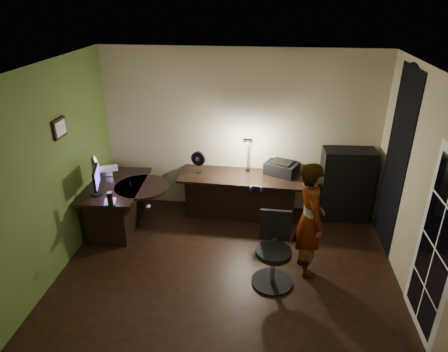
# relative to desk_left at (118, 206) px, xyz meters

# --- Properties ---
(floor) EXTENTS (4.50, 4.00, 0.01)m
(floor) POSITION_rel_desk_left_xyz_m (1.82, -1.05, -0.39)
(floor) COLOR black
(floor) RESTS_ON ground
(ceiling) EXTENTS (4.50, 4.00, 0.01)m
(ceiling) POSITION_rel_desk_left_xyz_m (1.82, -1.05, 2.32)
(ceiling) COLOR silver
(ceiling) RESTS_ON floor
(wall_back) EXTENTS (4.50, 0.01, 2.70)m
(wall_back) POSITION_rel_desk_left_xyz_m (1.82, 0.96, 0.97)
(wall_back) COLOR tan
(wall_back) RESTS_ON floor
(wall_front) EXTENTS (4.50, 0.01, 2.70)m
(wall_front) POSITION_rel_desk_left_xyz_m (1.82, -3.05, 0.97)
(wall_front) COLOR tan
(wall_front) RESTS_ON floor
(wall_left) EXTENTS (0.01, 4.00, 2.70)m
(wall_left) POSITION_rel_desk_left_xyz_m (-0.43, -1.05, 0.97)
(wall_left) COLOR tan
(wall_left) RESTS_ON floor
(wall_right) EXTENTS (0.01, 4.00, 2.70)m
(wall_right) POSITION_rel_desk_left_xyz_m (4.08, -1.05, 0.97)
(wall_right) COLOR tan
(wall_right) RESTS_ON floor
(green_wall_overlay) EXTENTS (0.00, 4.00, 2.70)m
(green_wall_overlay) POSITION_rel_desk_left_xyz_m (-0.42, -1.05, 0.97)
(green_wall_overlay) COLOR #4D6529
(green_wall_overlay) RESTS_ON floor
(arched_doorway) EXTENTS (0.01, 0.90, 2.60)m
(arched_doorway) POSITION_rel_desk_left_xyz_m (4.06, 0.10, 0.92)
(arched_doorway) COLOR black
(arched_doorway) RESTS_ON floor
(french_door) EXTENTS (0.02, 0.92, 2.10)m
(french_door) POSITION_rel_desk_left_xyz_m (4.06, -1.60, 0.67)
(french_door) COLOR white
(french_door) RESTS_ON floor
(framed_picture) EXTENTS (0.04, 0.30, 0.25)m
(framed_picture) POSITION_rel_desk_left_xyz_m (-0.40, -0.60, 1.47)
(framed_picture) COLOR black
(framed_picture) RESTS_ON wall_left
(desk_left) EXTENTS (0.88, 1.36, 0.77)m
(desk_left) POSITION_rel_desk_left_xyz_m (0.00, 0.00, 0.00)
(desk_left) COLOR black
(desk_left) RESTS_ON floor
(desk_right) EXTENTS (2.00, 0.77, 0.74)m
(desk_right) POSITION_rel_desk_left_xyz_m (1.87, 0.58, -0.01)
(desk_right) COLOR black
(desk_right) RESTS_ON floor
(cabinet) EXTENTS (0.82, 0.44, 1.21)m
(cabinet) POSITION_rel_desk_left_xyz_m (3.57, 0.73, 0.22)
(cabinet) COLOR black
(cabinet) RESTS_ON floor
(laptop_stand) EXTENTS (0.29, 0.26, 0.10)m
(laptop_stand) POSITION_rel_desk_left_xyz_m (-0.29, 0.33, 0.44)
(laptop_stand) COLOR silver
(laptop_stand) RESTS_ON desk_left
(laptop) EXTENTS (0.46, 0.45, 0.25)m
(laptop) POSITION_rel_desk_left_xyz_m (-0.25, 0.33, 0.61)
(laptop) COLOR silver
(laptop) RESTS_ON laptop_stand
(monitor) EXTENTS (0.21, 0.45, 0.29)m
(monitor) POSITION_rel_desk_left_xyz_m (-0.15, -0.34, 0.54)
(monitor) COLOR black
(monitor) RESTS_ON desk_left
(mouse) EXTENTS (0.07, 0.09, 0.03)m
(mouse) POSITION_rel_desk_left_xyz_m (0.71, -0.64, 0.41)
(mouse) COLOR silver
(mouse) RESTS_ON desk_left
(phone) EXTENTS (0.09, 0.13, 0.01)m
(phone) POSITION_rel_desk_left_xyz_m (0.68, 0.40, 0.39)
(phone) COLOR black
(phone) RESTS_ON desk_left
(pen) EXTENTS (0.08, 0.14, 0.01)m
(pen) POSITION_rel_desk_left_xyz_m (0.23, 0.02, 0.40)
(pen) COLOR black
(pen) RESTS_ON desk_left
(speaker) EXTENTS (0.09, 0.09, 0.20)m
(speaker) POSITION_rel_desk_left_xyz_m (0.17, -0.64, 0.49)
(speaker) COLOR black
(speaker) RESTS_ON desk_left
(notepad) EXTENTS (0.21, 0.25, 0.01)m
(notepad) POSITION_rel_desk_left_xyz_m (0.13, -0.55, 0.40)
(notepad) COLOR silver
(notepad) RESTS_ON desk_left
(desk_fan) EXTENTS (0.26, 0.19, 0.37)m
(desk_fan) POSITION_rel_desk_left_xyz_m (1.18, 0.66, 0.54)
(desk_fan) COLOR black
(desk_fan) RESTS_ON desk_right
(headphones) EXTENTS (0.22, 0.13, 0.10)m
(headphones) POSITION_rel_desk_left_xyz_m (2.15, 0.09, 0.40)
(headphones) COLOR navy
(headphones) RESTS_ON desk_right
(printer) EXTENTS (0.61, 0.55, 0.22)m
(printer) POSITION_rel_desk_left_xyz_m (2.53, 0.76, 0.46)
(printer) COLOR black
(printer) RESTS_ON desk_right
(desk_lamp) EXTENTS (0.17, 0.32, 0.69)m
(desk_lamp) POSITION_rel_desk_left_xyz_m (1.98, 0.78, 0.70)
(desk_lamp) COLOR black
(desk_lamp) RESTS_ON desk_right
(office_chair) EXTENTS (0.55, 0.55, 0.96)m
(office_chair) POSITION_rel_desk_left_xyz_m (2.42, -1.06, 0.10)
(office_chair) COLOR black
(office_chair) RESTS_ON floor
(person) EXTENTS (0.51, 0.64, 1.58)m
(person) POSITION_rel_desk_left_xyz_m (2.87, -0.73, 0.41)
(person) COLOR #D8A88C
(person) RESTS_ON floor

